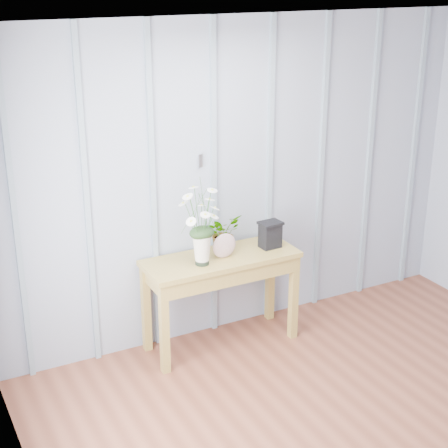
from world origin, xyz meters
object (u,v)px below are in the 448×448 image
felt_disc_vessel (224,246)px  carved_box (270,234)px  daisy_vase (202,213)px  sideboard (221,270)px

felt_disc_vessel → carved_box: 0.41m
daisy_vase → felt_disc_vessel: bearing=9.3°
sideboard → felt_disc_vessel: 0.21m
daisy_vase → carved_box: (0.61, 0.05, -0.30)m
carved_box → sideboard: bearing=177.9°
sideboard → daisy_vase: (-0.19, -0.06, 0.52)m
felt_disc_vessel → carved_box: size_ratio=0.92×
daisy_vase → felt_disc_vessel: size_ratio=3.31×
daisy_vase → carved_box: 0.68m
carved_box → felt_disc_vessel: bearing=-177.8°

